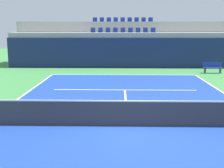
% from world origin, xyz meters
% --- Properties ---
extents(ground_plane, '(80.00, 80.00, 0.00)m').
position_xyz_m(ground_plane, '(0.00, 0.00, 0.00)').
color(ground_plane, '#387A3D').
extents(court_surface, '(11.00, 24.00, 0.01)m').
position_xyz_m(court_surface, '(0.00, 0.00, 0.01)').
color(court_surface, navy).
rests_on(court_surface, ground_plane).
extents(baseline_far, '(11.00, 0.10, 0.00)m').
position_xyz_m(baseline_far, '(0.00, 11.95, 0.01)').
color(baseline_far, white).
rests_on(baseline_far, court_surface).
extents(service_line_far, '(8.26, 0.10, 0.00)m').
position_xyz_m(service_line_far, '(0.00, 6.40, 0.01)').
color(service_line_far, white).
rests_on(service_line_far, court_surface).
extents(centre_service_line, '(0.10, 6.40, 0.00)m').
position_xyz_m(centre_service_line, '(0.00, 3.20, 0.01)').
color(centre_service_line, white).
rests_on(centre_service_line, court_surface).
extents(back_wall, '(20.56, 0.30, 2.66)m').
position_xyz_m(back_wall, '(0.00, 15.99, 1.33)').
color(back_wall, navy).
rests_on(back_wall, ground_plane).
extents(stands_tier_lower, '(20.56, 2.40, 3.11)m').
position_xyz_m(stands_tier_lower, '(0.00, 17.34, 1.56)').
color(stands_tier_lower, '#9E9E99').
rests_on(stands_tier_lower, ground_plane).
extents(stands_tier_upper, '(20.56, 2.40, 4.10)m').
position_xyz_m(stands_tier_upper, '(0.00, 19.74, 2.05)').
color(stands_tier_upper, '#9E9E99').
rests_on(stands_tier_upper, ground_plane).
extents(seating_row_lower, '(6.00, 0.44, 0.44)m').
position_xyz_m(seating_row_lower, '(0.00, 17.44, 3.24)').
color(seating_row_lower, navy).
rests_on(seating_row_lower, stands_tier_lower).
extents(seating_row_upper, '(6.00, 0.44, 0.44)m').
position_xyz_m(seating_row_upper, '(0.00, 19.84, 4.23)').
color(seating_row_upper, navy).
rests_on(seating_row_upper, stands_tier_upper).
extents(tennis_net, '(11.08, 0.08, 1.07)m').
position_xyz_m(tennis_net, '(0.00, 0.00, 0.51)').
color(tennis_net, black).
rests_on(tennis_net, court_surface).
extents(player_bench, '(1.50, 0.40, 0.85)m').
position_xyz_m(player_bench, '(7.07, 13.08, 0.51)').
color(player_bench, navy).
rests_on(player_bench, ground_plane).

